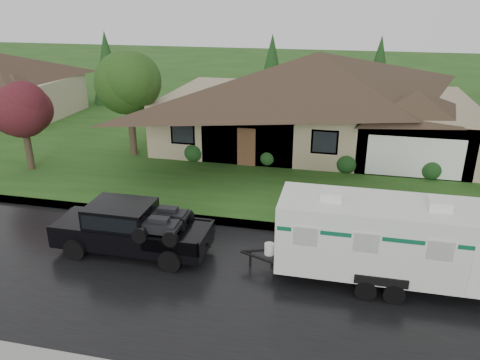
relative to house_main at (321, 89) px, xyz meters
name	(u,v)px	position (x,y,z in m)	size (l,w,h in m)	color
ground	(228,252)	(-2.29, -13.84, -3.59)	(140.00, 140.00, 0.00)	#214D18
road	(213,282)	(-2.29, -15.84, -3.59)	(140.00, 8.00, 0.01)	black
curb	(241,223)	(-2.29, -11.59, -3.52)	(140.00, 0.50, 0.15)	gray
lawn	(284,138)	(-2.29, 1.16, -3.52)	(140.00, 26.00, 0.15)	#214D18
house_main	(321,89)	(0.00, 0.00, 0.00)	(19.44, 10.80, 6.90)	gray
tree_left_green	(128,83)	(-10.35, -4.41, 0.70)	(3.61, 3.61, 5.97)	#382B1E
tree_red	(22,108)	(-14.68, -7.90, -0.16)	(2.87, 2.87, 4.74)	#382B1E
shrub_row	(307,159)	(-0.29, -4.54, -2.94)	(13.60, 1.00, 1.00)	#143814
pickup_truck	(129,227)	(-5.81, -14.56, -2.58)	(5.67, 2.15, 1.89)	black
travel_trailer	(382,237)	(2.99, -14.56, -1.93)	(6.99, 2.46, 3.14)	white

